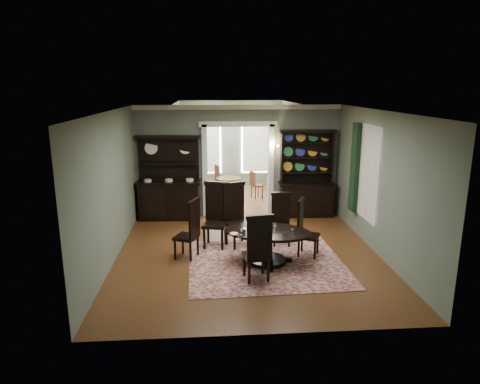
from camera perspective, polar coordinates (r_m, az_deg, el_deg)
The scene contains 19 objects.
room at distance 8.73m, azimuth 1.07°, elevation 1.37°, with size 5.51×6.01×3.01m.
parlor at distance 14.13m, azimuth -0.98°, elevation 5.97°, with size 3.51×3.50×3.01m.
doorway_trim at distance 11.62m, azimuth -0.27°, elevation 4.74°, with size 2.08×0.25×2.57m.
right_window at distance 10.17m, azimuth 15.90°, elevation 2.78°, with size 0.15×1.47×2.12m.
wall_sconce at distance 11.53m, azimuth 4.52°, elevation 5.99°, with size 0.27×0.21×0.21m.
rug at distance 8.76m, azimuth 3.51°, elevation -9.43°, with size 3.09×2.77×0.01m, color maroon.
dining_table at distance 8.62m, azimuth 3.66°, elevation -6.46°, with size 2.00×2.00×0.68m.
centerpiece at distance 8.50m, azimuth 3.14°, elevation -4.84°, with size 1.27×0.82×0.21m.
chair_far_left at distance 9.49m, azimuth -3.24°, elevation -2.74°, with size 0.63×0.61×1.44m.
chair_far_mid at distance 9.52m, azimuth -0.56°, elevation -2.74°, with size 0.68×0.66×1.42m.
chair_far_right at distance 9.66m, azimuth 5.47°, elevation -3.35°, with size 0.45×0.43×1.17m.
chair_end_left at distance 8.82m, azimuth -6.59°, elevation -4.74°, with size 0.59×0.61×1.27m.
chair_end_right at distance 9.03m, azimuth 8.54°, elevation -4.52°, with size 0.57×0.58×1.22m.
chair_near at distance 7.72m, azimuth 2.42°, elevation -7.29°, with size 0.55×0.53×1.30m.
sideboard at distance 11.55m, azimuth -9.39°, elevation 0.25°, with size 1.72×0.69×2.23m.
welsh_dresser at distance 11.79m, azimuth 8.83°, elevation 0.91°, with size 1.53×0.61×2.35m.
parlor_table at distance 13.32m, azimuth -1.56°, elevation 0.86°, with size 0.76×0.76×0.71m.
parlor_chair_left at distance 13.77m, azimuth -3.53°, elevation 1.63°, with size 0.48×0.47×1.02m.
parlor_chair_right at distance 13.53m, azimuth 2.05°, elevation 1.08°, with size 0.42×0.41×0.87m.
Camera 1 is at (-0.79, -8.44, 3.48)m, focal length 32.00 mm.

